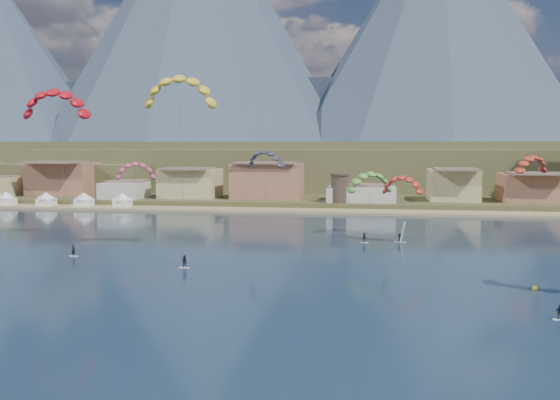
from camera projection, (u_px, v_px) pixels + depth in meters
name	position (u px, v px, depth m)	size (l,w,h in m)	color
ground	(236.00, 316.00, 67.72)	(2400.00, 2400.00, 0.00)	#0D1C30
beach	(320.00, 211.00, 172.05)	(2200.00, 12.00, 0.90)	tan
land	(360.00, 163.00, 619.03)	(2200.00, 900.00, 4.00)	#4C4929
foothills	(391.00, 165.00, 292.39)	(940.00, 210.00, 18.00)	brown
mountain_ridge	(355.00, 51.00, 867.34)	(2060.00, 480.00, 400.00)	#2E3A4D
town	(197.00, 179.00, 193.15)	(400.00, 24.00, 12.00)	beige
watchtower	(340.00, 188.00, 178.63)	(5.82, 5.82, 8.60)	#47382D
beach_tents	(64.00, 196.00, 183.25)	(43.40, 6.40, 5.00)	white
kitesurfer_red	(56.00, 99.00, 117.82)	(18.06, 18.91, 32.64)	silver
kitesurfer_yellow	(180.00, 87.00, 103.20)	(13.28, 14.77, 31.67)	silver
kitesurfer_green	(370.00, 179.00, 126.92)	(10.68, 14.06, 15.33)	silver
distant_kite_pink	(136.00, 168.00, 141.80)	(10.15, 7.52, 16.78)	#262626
distant_kite_dark	(266.00, 156.00, 137.68)	(9.89, 7.00, 19.30)	#262626
distant_kite_orange	(403.00, 182.00, 116.92)	(8.83, 6.87, 14.93)	#262626
distant_kite_red	(532.00, 161.00, 124.15)	(8.50, 7.81, 18.25)	#262626
windsurfer	(400.00, 236.00, 119.15)	(2.47, 2.63, 4.08)	silver
buoy	(535.00, 288.00, 80.38)	(0.75, 0.75, 0.75)	yellow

